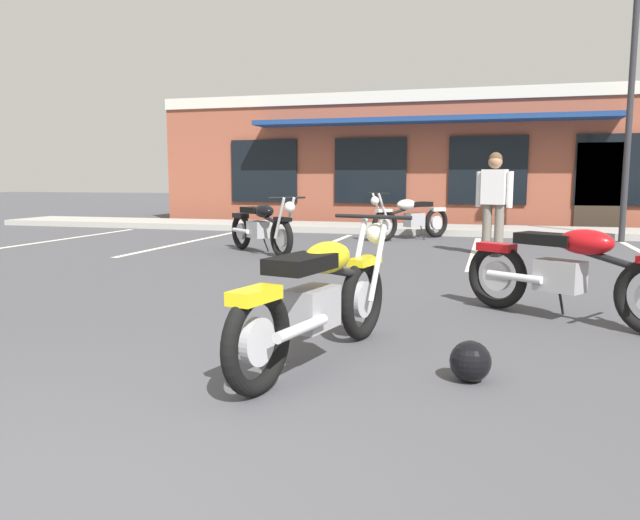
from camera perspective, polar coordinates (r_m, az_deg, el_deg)
ground_plane at (r=6.00m, az=-0.74°, el=-4.55°), size 80.00×80.00×0.00m
sidewalk_kerb at (r=14.59m, az=9.18°, el=2.85°), size 22.00×1.80×0.14m
brick_storefront_building at (r=18.64m, az=10.79°, el=9.00°), size 14.91×5.91×3.49m
painted_stall_lines at (r=11.05m, az=6.99°, el=1.02°), size 13.94×4.80×0.01m
motorcycle_foreground_classic at (r=4.20m, az=-0.05°, el=-3.41°), size 0.82×2.08×0.98m
motorcycle_red_sportbike at (r=12.81m, az=8.41°, el=3.97°), size 1.54×1.75×0.98m
motorcycle_silver_naked at (r=5.83m, az=22.30°, el=-0.88°), size 1.85×1.39×0.98m
motorcycle_blue_standard at (r=10.34m, az=-5.54°, el=3.15°), size 1.73×1.57×0.98m
person_in_black_shirt at (r=10.36m, az=15.86°, el=5.61°), size 0.60×0.36×1.68m
helmet_on_pavement at (r=4.00m, az=13.80°, el=-9.13°), size 0.26×0.26×0.26m
parking_lot_lamp_post at (r=13.62m, az=27.12°, el=15.44°), size 0.24×0.76×5.13m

